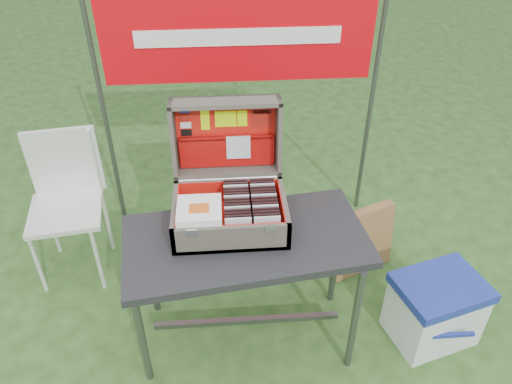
{
  "coord_description": "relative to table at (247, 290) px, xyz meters",
  "views": [
    {
      "loc": [
        -0.11,
        -1.77,
        2.28
      ],
      "look_at": [
        0.03,
        0.1,
        0.9
      ],
      "focal_mm": 35.0,
      "sensor_mm": 36.0,
      "label": 1
    }
  ],
  "objects": [
    {
      "name": "cd_left_2",
      "position": [
        -0.03,
        -0.01,
        0.45
      ],
      "size": [
        0.12,
        0.01,
        0.14
      ],
      "primitive_type": "cube",
      "color": "black",
      "rests_on": "suitcase_liner_floor"
    },
    {
      "name": "lid_sticker_cc_d",
      "position": [
        -0.27,
        0.42,
        0.7
      ],
      "size": [
        0.05,
        0.01,
        0.03
      ],
      "primitive_type": "cube",
      "rotation": [
        -1.68,
        0.0,
        0.0
      ],
      "color": "black",
      "rests_on": "suitcase_lid_liner"
    },
    {
      "name": "lid_sticker_cc_b",
      "position": [
        -0.27,
        0.43,
        0.78
      ],
      "size": [
        0.05,
        0.01,
        0.03
      ],
      "primitive_type": "cube",
      "rotation": [
        -1.68,
        0.0,
        0.0
      ],
      "color": "#A51912",
      "rests_on": "suitcase_lid_liner"
    },
    {
      "name": "suitcase_latch_right",
      "position": [
        0.1,
        -0.1,
        0.49
      ],
      "size": [
        0.05,
        0.01,
        0.03
      ],
      "primitive_type": "cube",
      "color": "silver",
      "rests_on": "suitcase_base_wall_front"
    },
    {
      "name": "cd_right_0",
      "position": [
        0.1,
        -0.05,
        0.45
      ],
      "size": [
        0.12,
        0.01,
        0.14
      ],
      "primitive_type": "cube",
      "color": "silver",
      "rests_on": "suitcase_liner_floor"
    },
    {
      "name": "table_leg_fr",
      "position": [
        0.51,
        -0.23,
        -0.02
      ],
      "size": [
        0.04,
        0.04,
        0.68
      ],
      "primitive_type": "cylinder",
      "color": "#59595B",
      "rests_on": "ground"
    },
    {
      "name": "cd_left_5",
      "position": [
        -0.03,
        0.05,
        0.45
      ],
      "size": [
        0.12,
        0.01,
        0.14
      ],
      "primitive_type": "cube",
      "color": "black",
      "rests_on": "suitcase_liner_floor"
    },
    {
      "name": "suitcase_liner_wall_back",
      "position": [
        -0.07,
        0.26,
        0.44
      ],
      "size": [
        0.5,
        0.01,
        0.12
      ],
      "primitive_type": "cube",
      "color": "red",
      "rests_on": "suitcase_base_bottom"
    },
    {
      "name": "cd_right_5",
      "position": [
        0.1,
        0.05,
        0.45
      ],
      "size": [
        0.12,
        0.01,
        0.14
      ],
      "primitive_type": "cube",
      "color": "black",
      "rests_on": "suitcase_liner_floor"
    },
    {
      "name": "suitcase_lid_back",
      "position": [
        -0.07,
        0.44,
        0.68
      ],
      "size": [
        0.54,
        0.06,
        0.38
      ],
      "primitive_type": "cube",
      "rotation": [
        -1.68,
        0.0,
        0.0
      ],
      "color": "#5E594C",
      "rests_on": "suitcase_base_wall_back"
    },
    {
      "name": "suitcase_lid_rim_right",
      "position": [
        0.19,
        0.38,
        0.69
      ],
      "size": [
        0.02,
        0.19,
        0.4
      ],
      "primitive_type": "cube",
      "rotation": [
        -1.68,
        0.0,
        0.0
      ],
      "color": "#5E594C",
      "rests_on": "suitcase_lid_back"
    },
    {
      "name": "cd_left_7",
      "position": [
        -0.03,
        0.09,
        0.45
      ],
      "size": [
        0.12,
        0.01,
        0.14
      ],
      "primitive_type": "cube",
      "color": "black",
      "rests_on": "suitcase_liner_floor"
    },
    {
      "name": "cd_right_7",
      "position": [
        0.1,
        0.09,
        0.45
      ],
      "size": [
        0.12,
        0.01,
        0.14
      ],
      "primitive_type": "cube",
      "color": "black",
      "rests_on": "suitcase_liner_floor"
    },
    {
      "name": "banner_post_right",
      "position": [
        0.88,
        1.11,
        0.49
      ],
      "size": [
        0.03,
        0.03,
        1.7
      ],
      "primitive_type": "cylinder",
      "color": "#59595B",
      "rests_on": "ground"
    },
    {
      "name": "table_leg_fl",
      "position": [
        -0.51,
        -0.23,
        -0.02
      ],
      "size": [
        0.04,
        0.04,
        0.68
      ],
      "primitive_type": "cylinder",
      "color": "#59595B",
      "rests_on": "ground"
    },
    {
      "name": "songbook_6",
      "position": [
        -0.21,
        0.02,
        0.53
      ],
      "size": [
        0.2,
        0.2,
        0.0
      ],
      "primitive_type": "cube",
      "color": "white",
      "rests_on": "suitcase_base_wall_front"
    },
    {
      "name": "cooler_handle",
      "position": [
        1.0,
        -0.25,
        -0.15
      ],
      "size": [
        0.27,
        0.02,
        0.02
      ],
      "primitive_type": "cube",
      "color": "navy",
      "rests_on": "cooler_body"
    },
    {
      "name": "suitcase_base_wall_back",
      "position": [
        -0.07,
        0.27,
        0.43
      ],
      "size": [
        0.54,
        0.02,
        0.14
      ],
      "primitive_type": "cube",
      "color": "#5E594C",
      "rests_on": "table_top"
    },
    {
      "name": "cd_right_3",
      "position": [
        0.1,
        0.01,
        0.45
      ],
      "size": [
        0.12,
        0.01,
        0.14
      ],
      "primitive_type": "cube",
      "color": "black",
      "rests_on": "suitcase_liner_floor"
    },
    {
      "name": "lid_sticker_band",
      "position": [
        0.11,
        0.43,
        0.76
      ],
      "size": [
        0.1,
        0.01,
        0.1
      ],
      "primitive_type": "cube",
      "rotation": [
        -1.68,
        0.0,
        0.0
      ],
      "color": "#A51912",
      "rests_on": "suitcase_lid_liner"
    },
    {
      "name": "cd_left_11",
      "position": [
        -0.03,
        0.18,
        0.45
      ],
      "size": [
        0.12,
        0.01,
        0.14
      ],
      "primitive_type": "cube",
      "color": "black",
      "rests_on": "suitcase_liner_floor"
    },
    {
      "name": "banner",
      "position": [
        0.03,
        1.1,
        0.94
      ],
      "size": [
        1.6,
        0.02,
        0.55
      ],
      "primitive_type": "cube",
      "color": "red",
      "rests_on": "banner_post_left"
    },
    {
      "name": "suitcase_base_wall_right",
      "position": [
        0.19,
        0.09,
        0.43
      ],
      "size": [
        0.02,
        0.38,
        0.14
      ],
      "primitive_type": "cube",
      "color": "#5E594C",
      "rests_on": "table_top"
    },
    {
      "name": "songbook_2",
      "position": [
        -0.21,
        0.02,
        0.51
      ],
      "size": [
        0.2,
        0.2,
        0.0
      ],
      "primitive_type": "cube",
      "color": "white",
      "rests_on": "suitcase_base_wall_front"
    },
    {
      "name": "suitcase_liner_wall_right",
      "position": [
        0.18,
        0.09,
        0.44
      ],
      "size": [
        0.01,
        0.34,
        0.12
      ],
      "primitive_type": "cube",
      "color": "red",
      "rests_on": "suitcase_base_bottom"
    },
    {
      "name": "cd_right_4",
      "position": [
        0.1,
        0.03,
        0.45
      ],
      "size": [
        0.12,
        0.01,
        0.14
      ],
      "primitive_type": "cube",
      "color": "silver",
      "rests_on": "suitcase_liner_floor"
    },
    {
      "name": "suitcase_base_wall_left",
      "position": [
        -0.33,
        0.09,
        0.43
      ],
      "size": [
        0.02,
        0.38,
        0.14
      ],
      "primitive_type": "cube",
      "color": "#5E594C",
      "rests_on": "table_top"
    },
    {
      "name": "cd_left_6",
      "position": [
        -0.03,
        0.07,
        0.45
      ],
      "size": [
        0.12,
        0.01,
        0.14
      ],
      "primitive_type": "cube",
      "color": "black",
      "rests_on": "suitcase_liner_floor"
    },
    {
      "name": "songbook_graphic",
      "position": [
        -0.21,
        0.01,
        0.54
      ],
      "size": [
        0.09,
        0.07,
        0.0
      ],
      "primitive_type": "cube",
      "color": "#D85919",
      "rests_on": "songbook_6"
    },
    {
      "name": "suitcase_base_wall_front",
      "position": [
        -0.07,
        -0.09,
        0.43
      ],
      "size": [
        0.54,
        0.02,
        0.14
      ],
      "primitive_type": "cube",
      "color": "#5E594C",
      "rests_on": "table_top"
    },
    {
      "name": "cd_left_14",
      "position": [
        -0.03,
        0.24,
        0.45
      ],
      "size": [
        0.12,
        0.01,
        0.14
      ],
      "primitive_type": "cube",
      "color": "black",
      "rests_on": "suitcase_liner_floor"
    },
    {
      "name": "cd_right_11",
      "position": [
        0.1,
        0.18,
        0.45
      ],
      "size": [
        0.12,
        0.01,
        0.14
      ],
      "primitive_type": "cube",
      "color": "black",
      "rests_on": "suitcase_liner_floor"
    },
    {
      "name": "cd_right_2",
      "position": [
        0.1,
        -0.01,
        0.45
      ],
      "size": [
        0.12,
        0.01,
        0.14
      ],
      "primitive_type": "cube",
      "color": "black",
      "rests_on": "suitcase_liner_floor"
    },
    {
      "name": "suitcase_lid_rim_far",
      "position": [
        -0.07,
        0.4,
        0.87
      ],
      "size": [
        0.54,
        0.15,
        0.04
      ],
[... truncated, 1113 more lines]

